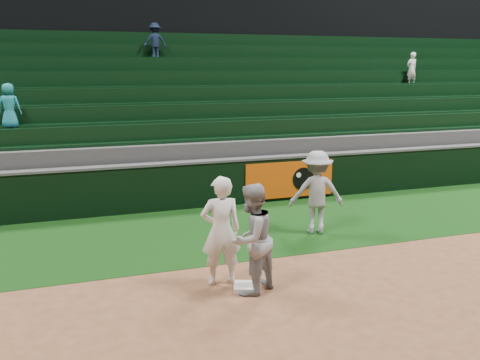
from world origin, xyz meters
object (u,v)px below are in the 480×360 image
first_baseman (221,231)px  baserunner (251,239)px  base_coach (317,192)px  first_base (246,287)px

first_baseman → baserunner: size_ratio=1.03×
first_baseman → base_coach: first_baseman is taller
first_base → baserunner: baserunner is taller
first_base → base_coach: (2.55, 2.44, 0.89)m
first_base → first_baseman: bearing=127.8°
first_baseman → base_coach: size_ratio=1.02×
base_coach → first_baseman: bearing=53.2°
baserunner → base_coach: 3.57m
baserunner → base_coach: bearing=-166.9°
first_base → first_baseman: (-0.31, 0.40, 0.90)m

